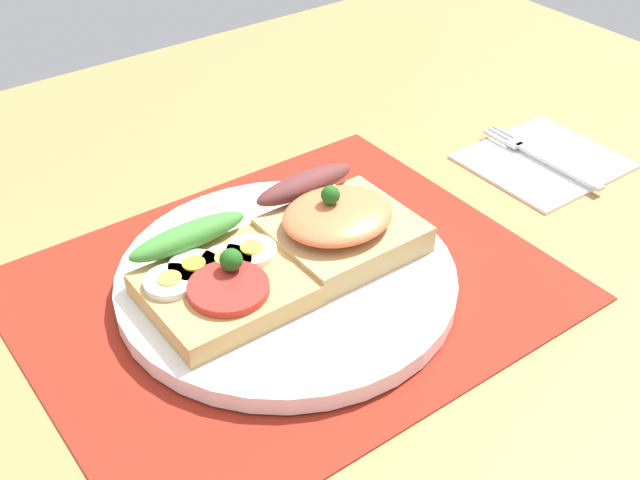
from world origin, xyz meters
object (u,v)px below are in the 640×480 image
at_px(sandwich_egg_tomato, 219,280).
at_px(napkin, 544,160).
at_px(plate, 287,279).
at_px(fork, 538,155).
at_px(sandwich_salmon, 338,223).

relative_size(sandwich_egg_tomato, napkin, 0.84).
distance_m(sandwich_egg_tomato, napkin, 0.34).
bearing_deg(napkin, plate, -178.09).
distance_m(napkin, fork, 0.01).
relative_size(plate, fork, 1.87).
distance_m(sandwich_salmon, napkin, 0.24).
xyz_separation_m(sandwich_egg_tomato, sandwich_salmon, (0.10, -0.00, 0.01)).
bearing_deg(sandwich_egg_tomato, fork, 1.26).
height_order(plate, sandwich_egg_tomato, sandwich_egg_tomato).
height_order(plate, napkin, plate).
height_order(plate, sandwich_salmon, sandwich_salmon).
xyz_separation_m(plate, fork, (0.29, 0.01, -0.00)).
height_order(sandwich_egg_tomato, napkin, sandwich_egg_tomato).
bearing_deg(plate, napkin, 1.91).
xyz_separation_m(napkin, fork, (-0.00, 0.00, 0.00)).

